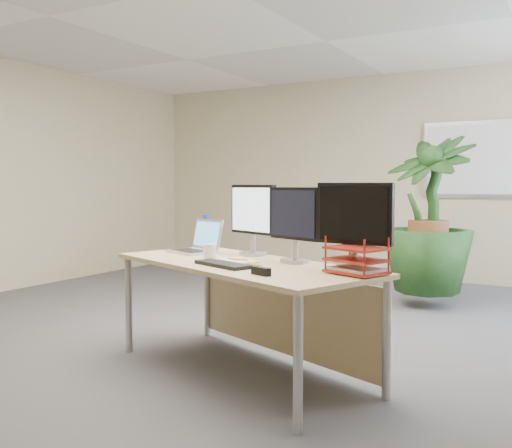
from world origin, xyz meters
The scene contains 17 objects.
floor centered at (0.00, 0.00, 0.00)m, with size 8.00×8.00×0.00m, color #46464B.
back_wall centered at (0.00, 4.00, 1.35)m, with size 7.00×0.04×2.70m, color beige.
whiteboard centered at (1.20, 3.97, 1.55)m, with size 1.30×0.04×0.95m.
desk centered at (0.43, -0.22, 0.58)m, with size 2.08×1.44×0.74m.
floor_plant centered at (0.98, 2.37, 0.75)m, with size 0.84×0.84×1.50m, color #153A16.
monitor_left centered at (0.27, 0.04, 1.03)m, with size 0.44×0.21×0.51m.
monitor_right centered at (0.70, -0.16, 1.02)m, with size 0.43×0.20×0.49m.
monitor_dark centered at (1.16, -0.32, 1.03)m, with size 0.47×0.21×0.52m.
laptop centered at (-0.18, -0.01, 0.80)m, with size 0.43×0.40×0.25m.
keyboard centered at (0.38, -0.53, 0.75)m, with size 0.42×0.14×0.02m, color black.
coffee_mug centered at (0.09, -0.25, 0.79)m, with size 0.13×0.09×0.10m.
spiral_notebook centered at (0.35, -0.32, 0.74)m, with size 0.29×0.22×0.01m, color silver.
orange_pen centered at (0.35, -0.31, 0.75)m, with size 0.01×0.01×0.15m, color orange.
yellow_highlighter centered at (0.55, -0.42, 0.74)m, with size 0.02×0.02×0.13m, color yellow.
water_bottle centered at (-0.27, 0.24, 0.86)m, with size 0.07×0.07×0.27m.
letter_tray centered at (1.21, -0.41, 0.80)m, with size 0.38×0.33×0.15m.
stapler centered at (0.76, -0.72, 0.76)m, with size 0.14×0.04×0.05m, color black.
Camera 1 is at (2.30, -3.49, 1.25)m, focal length 40.00 mm.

